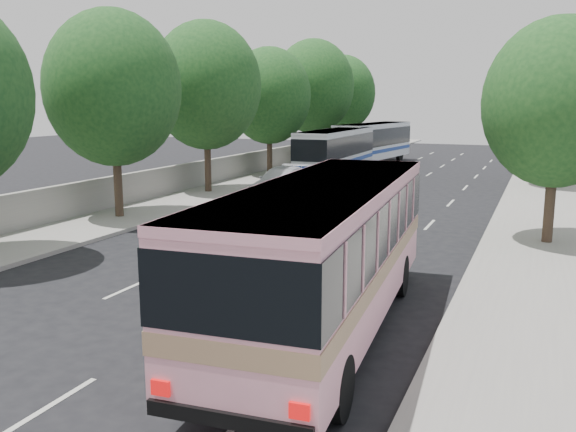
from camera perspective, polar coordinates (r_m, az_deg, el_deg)
The scene contains 17 objects.
ground at distance 18.09m, azimuth -5.88°, elevation -5.63°, with size 120.00×120.00×0.00m, color black.
sidewalk_left at distance 39.37m, azimuth -2.80°, elevation 3.39°, with size 4.00×90.00×0.15m, color #9E998E.
sidewalk_right at distance 35.56m, azimuth 22.76°, elevation 1.76°, with size 4.00×90.00×0.12m, color #9E998E.
low_wall at distance 40.08m, azimuth -5.14°, elevation 4.68°, with size 0.30×90.00×1.50m, color #9E998E.
tree_left_b at distance 27.03m, azimuth -16.02°, elevation 11.88°, with size 5.70×5.70×8.88m.
tree_left_c at distance 33.77m, azimuth -7.63°, elevation 12.39°, with size 6.00×6.00×9.35m.
tree_left_d at distance 40.82m, azimuth -1.70°, elevation 11.48°, with size 5.52×5.52×8.60m.
tree_left_e at distance 48.20m, azimuth 2.45°, elevation 12.30°, with size 6.30×6.30×9.82m.
tree_left_f at distance 55.81m, azimuth 5.17°, elevation 11.61°, with size 5.88×5.88×9.16m.
tree_right_near at distance 23.15m, azimuth 24.16°, elevation 10.11°, with size 5.10×5.10×7.95m.
tree_right_far at distance 39.17m, azimuth 24.31°, elevation 11.31°, with size 6.00×6.00×9.35m.
pink_bus at distance 13.20m, azimuth 3.67°, elevation -2.34°, with size 3.45×10.72×3.37m.
pink_taxi at distance 28.42m, azimuth 1.10°, elevation 2.06°, with size 1.90×4.72×1.61m, color #DC1366.
white_pickup at distance 32.74m, azimuth -0.58°, elevation 3.18°, with size 2.20×5.41×1.57m, color silver.
tour_coach_front at distance 41.45m, azimuth 4.53°, elevation 6.30°, with size 2.40×10.69×3.19m.
tour_coach_rear at distance 50.36m, azimuth 8.00°, elevation 7.08°, with size 3.75×11.26×3.31m.
taxi_roof_sign at distance 28.30m, azimuth 1.10°, elevation 3.85°, with size 0.55×0.18×0.18m, color silver.
Camera 1 is at (8.40, -15.20, 5.06)m, focal length 38.00 mm.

